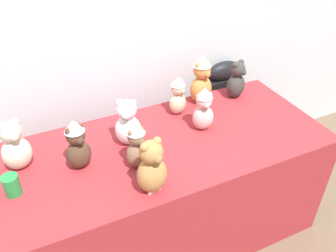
{
  "coord_description": "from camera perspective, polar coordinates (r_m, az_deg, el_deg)",
  "views": [
    {
      "loc": [
        -0.68,
        -1.2,
        2.06
      ],
      "look_at": [
        0.0,
        0.25,
        0.92
      ],
      "focal_mm": 37.24,
      "sensor_mm": 36.0,
      "label": 1
    }
  ],
  "objects": [
    {
      "name": "party_cup_green",
      "position": [
        1.87,
        -24.21,
        -8.83
      ],
      "size": [
        0.08,
        0.08,
        0.11
      ],
      "primitive_type": "cylinder",
      "color": "#238C3D",
      "rests_on": "display_table"
    },
    {
      "name": "teddy_bear_sand",
      "position": [
        2.24,
        1.63,
        4.96
      ],
      "size": [
        0.15,
        0.14,
        0.26
      ],
      "rotation": [
        0.0,
        0.0,
        0.43
      ],
      "color": "#CCB78E",
      "rests_on": "display_table"
    },
    {
      "name": "teddy_bear_caramel",
      "position": [
        1.67,
        -2.66,
        -6.82
      ],
      "size": [
        0.18,
        0.17,
        0.3
      ],
      "rotation": [
        0.0,
        0.0,
        0.25
      ],
      "color": "#B27A42",
      "rests_on": "display_table"
    },
    {
      "name": "teddy_bear_cream",
      "position": [
        1.96,
        -23.76,
        -3.08
      ],
      "size": [
        0.18,
        0.17,
        0.3
      ],
      "rotation": [
        0.0,
        0.0,
        0.27
      ],
      "color": "beige",
      "rests_on": "display_table"
    },
    {
      "name": "teddy_bear_blush",
      "position": [
        2.09,
        5.85,
        2.73
      ],
      "size": [
        0.15,
        0.13,
        0.29
      ],
      "rotation": [
        0.0,
        0.0,
        -0.18
      ],
      "color": "beige",
      "rests_on": "display_table"
    },
    {
      "name": "instrument_case",
      "position": [
        2.92,
        8.44,
        2.08
      ],
      "size": [
        0.28,
        0.13,
        0.94
      ],
      "rotation": [
        0.0,
        0.0,
        0.03
      ],
      "color": "black",
      "rests_on": "ground_plane"
    },
    {
      "name": "teddy_bear_mocha",
      "position": [
        1.81,
        -5.11,
        -3.2
      ],
      "size": [
        0.15,
        0.13,
        0.28
      ],
      "rotation": [
        0.0,
        0.0,
        0.23
      ],
      "color": "#7F6047",
      "rests_on": "display_table"
    },
    {
      "name": "teddy_bear_cocoa",
      "position": [
        1.85,
        -14.64,
        -3.0
      ],
      "size": [
        0.16,
        0.15,
        0.3
      ],
      "rotation": [
        0.0,
        0.0,
        0.3
      ],
      "color": "#4C3323",
      "rests_on": "display_table"
    },
    {
      "name": "wall_back",
      "position": [
        2.35,
        -7.2,
        16.37
      ],
      "size": [
        7.0,
        0.08,
        2.6
      ],
      "primitive_type": "cube",
      "color": "silver",
      "rests_on": "ground_plane"
    },
    {
      "name": "teddy_bear_ginger",
      "position": [
        2.35,
        5.51,
        7.53
      ],
      "size": [
        0.18,
        0.16,
        0.34
      ],
      "rotation": [
        0.0,
        0.0,
        0.22
      ],
      "color": "#D17F3D",
      "rests_on": "display_table"
    },
    {
      "name": "name_card_front_left",
      "position": [
        1.73,
        -2.26,
        -10.14
      ],
      "size": [
        0.07,
        0.02,
        0.05
      ],
      "primitive_type": "cube",
      "rotation": [
        0.0,
        0.0,
        0.18
      ],
      "color": "white",
      "rests_on": "display_table"
    },
    {
      "name": "display_table",
      "position": [
        2.31,
        0.0,
        -10.52
      ],
      "size": [
        1.91,
        0.83,
        0.8
      ],
      "primitive_type": "cube",
      "color": "maroon",
      "rests_on": "ground_plane"
    },
    {
      "name": "teddy_bear_charcoal",
      "position": [
        2.47,
        11.14,
        7.32
      ],
      "size": [
        0.17,
        0.16,
        0.27
      ],
      "rotation": [
        0.0,
        0.0,
        0.39
      ],
      "color": "#383533",
      "rests_on": "display_table"
    },
    {
      "name": "teddy_bear_snow",
      "position": [
        1.97,
        -6.61,
        0.37
      ],
      "size": [
        0.19,
        0.18,
        0.29
      ],
      "rotation": [
        0.0,
        0.0,
        -0.47
      ],
      "color": "white",
      "rests_on": "display_table"
    }
  ]
}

